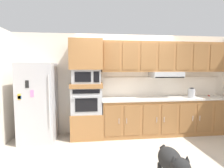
# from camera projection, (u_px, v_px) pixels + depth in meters

# --- Properties ---
(ground_plane) EXTENTS (9.60, 9.60, 0.00)m
(ground_plane) POSITION_uv_depth(u_px,v_px,m) (135.00, 148.00, 3.69)
(ground_plane) COLOR #B2A899
(back_kitchen_wall) EXTENTS (6.20, 0.12, 2.50)m
(back_kitchen_wall) POSITION_uv_depth(u_px,v_px,m) (125.00, 84.00, 4.68)
(back_kitchen_wall) COLOR silver
(back_kitchen_wall) RESTS_ON ground
(refrigerator) EXTENTS (0.76, 0.73, 1.76)m
(refrigerator) POSITION_uv_depth(u_px,v_px,m) (38.00, 102.00, 4.04)
(refrigerator) COLOR #ADADB2
(refrigerator) RESTS_ON ground
(oven_base_cabinet) EXTENTS (0.74, 0.62, 0.60)m
(oven_base_cabinet) POSITION_uv_depth(u_px,v_px,m) (87.00, 125.00, 4.29)
(oven_base_cabinet) COLOR #996638
(oven_base_cabinet) RESTS_ON ground
(built_in_oven) EXTENTS (0.70, 0.62, 0.60)m
(built_in_oven) POSITION_uv_depth(u_px,v_px,m) (87.00, 100.00, 4.24)
(built_in_oven) COLOR #A8AAAF
(built_in_oven) RESTS_ON oven_base_cabinet
(appliance_mid_shelf) EXTENTS (0.74, 0.62, 0.10)m
(appliance_mid_shelf) POSITION_uv_depth(u_px,v_px,m) (87.00, 85.00, 4.21)
(appliance_mid_shelf) COLOR #996638
(appliance_mid_shelf) RESTS_ON built_in_oven
(microwave) EXTENTS (0.64, 0.54, 0.32)m
(microwave) POSITION_uv_depth(u_px,v_px,m) (86.00, 76.00, 4.19)
(microwave) COLOR #A8AAAF
(microwave) RESTS_ON appliance_mid_shelf
(appliance_upper_cabinet) EXTENTS (0.74, 0.62, 0.68)m
(appliance_upper_cabinet) POSITION_uv_depth(u_px,v_px,m) (86.00, 55.00, 4.14)
(appliance_upper_cabinet) COLOR #996638
(appliance_upper_cabinet) RESTS_ON microwave
(lower_cabinet_run) EXTENTS (3.12, 0.63, 0.88)m
(lower_cabinet_run) POSITION_uv_depth(u_px,v_px,m) (164.00, 116.00, 4.50)
(lower_cabinet_run) COLOR #996638
(lower_cabinet_run) RESTS_ON ground
(countertop_slab) EXTENTS (3.16, 0.64, 0.04)m
(countertop_slab) POSITION_uv_depth(u_px,v_px,m) (165.00, 98.00, 4.46)
(countertop_slab) COLOR beige
(countertop_slab) RESTS_ON lower_cabinet_run
(backsplash_panel) EXTENTS (3.16, 0.02, 0.50)m
(backsplash_panel) POSITION_uv_depth(u_px,v_px,m) (160.00, 86.00, 4.72)
(backsplash_panel) COLOR white
(backsplash_panel) RESTS_ON countertop_slab
(upper_cabinet_with_hood) EXTENTS (3.12, 0.48, 0.88)m
(upper_cabinet_with_hood) POSITION_uv_depth(u_px,v_px,m) (164.00, 58.00, 4.49)
(upper_cabinet_with_hood) COLOR #996638
(upper_cabinet_with_hood) RESTS_ON backsplash_panel
(screwdriver) EXTENTS (0.16, 0.14, 0.03)m
(screwdriver) POSITION_uv_depth(u_px,v_px,m) (209.00, 96.00, 4.68)
(screwdriver) COLOR red
(screwdriver) RESTS_ON countertop_slab
(electric_kettle) EXTENTS (0.17, 0.17, 0.24)m
(electric_kettle) POSITION_uv_depth(u_px,v_px,m) (192.00, 93.00, 4.48)
(electric_kettle) COLOR #A8AAAF
(electric_kettle) RESTS_ON countertop_slab
(dog) EXTENTS (0.32, 0.89, 0.69)m
(dog) POSITION_uv_depth(u_px,v_px,m) (172.00, 163.00, 2.24)
(dog) COLOR black
(dog) RESTS_ON ground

